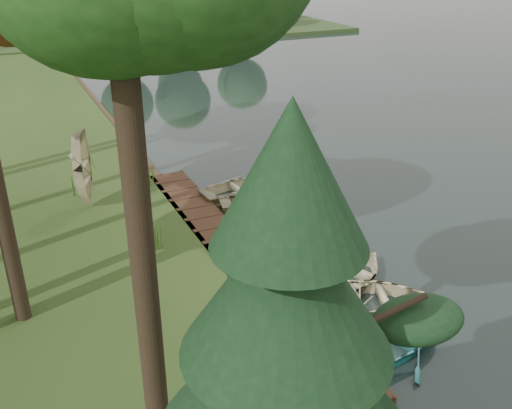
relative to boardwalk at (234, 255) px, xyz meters
name	(u,v)px	position (x,y,z in m)	size (l,w,h in m)	color
ground	(275,249)	(1.60, 0.00, -0.15)	(300.00, 300.00, 0.00)	#3D2F1D
water	(484,70)	(31.60, 20.00, -0.12)	(130.00, 200.00, 0.05)	black
boardwalk	(234,255)	(0.00, 0.00, 0.00)	(1.60, 16.00, 0.30)	#372415
peninsula	(139,35)	(9.60, 50.00, 0.08)	(50.00, 14.00, 0.45)	#2B411C
rowboat_0	(402,328)	(2.45, -6.09, 0.29)	(2.71, 3.80, 0.79)	teal
rowboat_1	(365,296)	(2.43, -4.36, 0.28)	(2.65, 3.71, 0.77)	beige
rowboat_2	(347,275)	(2.59, -3.11, 0.28)	(2.63, 3.69, 0.76)	beige
rowboat_3	(328,250)	(2.89, -1.48, 0.28)	(2.59, 3.62, 0.75)	beige
rowboat_4	(294,233)	(2.46, 0.18, 0.22)	(2.18, 3.06, 0.63)	beige
rowboat_5	(284,215)	(2.78, 1.57, 0.30)	(2.75, 3.85, 0.80)	beige
rowboat_6	(267,198)	(2.87, 3.25, 0.31)	(2.85, 3.98, 0.83)	beige
rowboat_7	(244,186)	(2.49, 4.76, 0.29)	(2.72, 3.81, 0.79)	beige
stored_rowboat	(89,200)	(-3.84, 5.77, 0.48)	(2.26, 3.16, 0.65)	beige
pine_tree	(287,322)	(-3.57, -10.47, 5.34)	(3.80, 3.80, 8.25)	black
reeds_0	(272,357)	(-1.49, -5.98, 0.59)	(0.60, 0.60, 0.89)	#3F661E
reeds_1	(155,237)	(-2.42, 1.22, 0.67)	(0.60, 0.60, 1.03)	#3F661E
reeds_2	(79,185)	(-4.03, 7.05, 0.63)	(0.60, 0.60, 0.96)	#3F661E
reeds_3	(149,172)	(-1.00, 7.19, 0.65)	(0.60, 0.60, 1.01)	#3F661E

